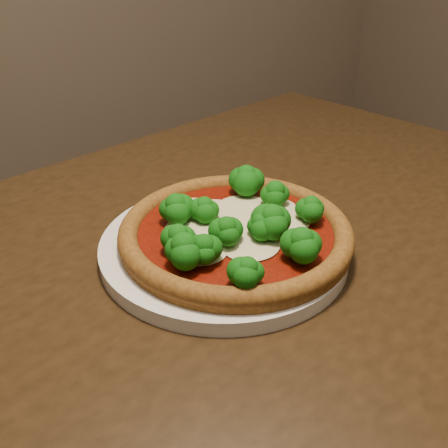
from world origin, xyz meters
TOP-DOWN VIEW (x-y plane):
  - dining_table at (0.01, 0.23)m, footprint 1.47×1.14m
  - plate at (0.05, 0.28)m, footprint 0.30×0.30m
  - pizza at (0.06, 0.27)m, footprint 0.28×0.28m

SIDE VIEW (x-z plane):
  - dining_table at x=0.01m, z-range 0.29..1.04m
  - plate at x=0.05m, z-range 0.75..0.77m
  - pizza at x=0.06m, z-range 0.75..0.82m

